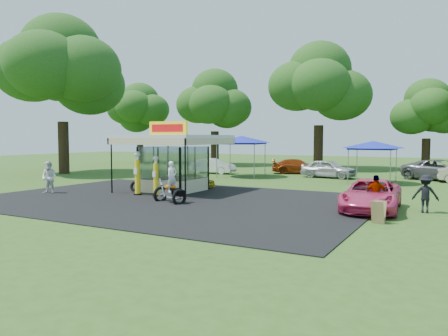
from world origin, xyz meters
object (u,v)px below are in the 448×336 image
(motorcycle, at_px, (171,186))
(spectator_east_b, at_px, (376,195))
(spectator_west, at_px, (49,178))
(bg_car_c, at_px, (328,169))
(gas_pump_left, at_px, (138,174))
(tent_east, at_px, (373,145))
(pink_sedan, at_px, (371,195))
(bg_car_a, at_px, (213,166))
(tent_west, at_px, (242,140))
(spectator_east_a, at_px, (425,194))
(a_frame_sign, at_px, (378,212))
(gas_station_kiosk, at_px, (174,162))
(bg_car_d, at_px, (442,170))
(bg_car_b, at_px, (297,166))
(gas_pump_right, at_px, (156,177))
(kiosk_car, at_px, (194,180))

(motorcycle, distance_m, spectator_east_b, 9.53)
(spectator_west, xyz_separation_m, bg_car_c, (11.34, 17.61, -0.20))
(spectator_west, relative_size, spectator_east_b, 1.13)
(gas_pump_left, height_order, tent_east, tent_east)
(gas_pump_left, distance_m, motorcycle, 3.69)
(motorcycle, xyz_separation_m, pink_sedan, (9.06, 2.40, -0.14))
(bg_car_a, bearing_deg, gas_pump_left, -168.57)
(gas_pump_left, xyz_separation_m, motorcycle, (3.36, -1.48, -0.35))
(tent_west, relative_size, tent_east, 1.13)
(gas_pump_left, relative_size, spectator_east_a, 1.50)
(motorcycle, height_order, tent_west, tent_west)
(a_frame_sign, relative_size, spectator_west, 0.45)
(tent_west, bearing_deg, tent_east, -1.10)
(gas_station_kiosk, height_order, bg_car_d, gas_station_kiosk)
(spectator_east_a, relative_size, bg_car_c, 0.38)
(bg_car_b, relative_size, tent_east, 1.06)
(gas_pump_right, relative_size, bg_car_d, 0.40)
(gas_station_kiosk, height_order, spectator_east_a, gas_station_kiosk)
(motorcycle, distance_m, tent_west, 15.33)
(bg_car_b, height_order, tent_east, tent_east)
(tent_east, bearing_deg, kiosk_car, -138.58)
(gas_pump_left, relative_size, bg_car_a, 0.60)
(a_frame_sign, bearing_deg, gas_station_kiosk, 173.65)
(motorcycle, distance_m, pink_sedan, 9.37)
(bg_car_b, bearing_deg, tent_west, 126.00)
(bg_car_c, bearing_deg, bg_car_b, 59.53)
(a_frame_sign, height_order, kiosk_car, kiosk_car)
(bg_car_a, bearing_deg, motorcycle, -159.32)
(bg_car_c, bearing_deg, kiosk_car, 158.84)
(spectator_east_b, relative_size, bg_car_a, 0.41)
(a_frame_sign, distance_m, bg_car_c, 18.82)
(gas_pump_left, relative_size, tent_west, 0.51)
(spectator_east_b, bearing_deg, a_frame_sign, 85.72)
(spectator_west, xyz_separation_m, bg_car_b, (7.80, 20.24, -0.28))
(tent_east, bearing_deg, bg_car_c, 145.97)
(gas_pump_right, distance_m, bg_car_b, 18.31)
(bg_car_c, xyz_separation_m, tent_west, (-6.59, -2.41, 2.31))
(gas_pump_right, bearing_deg, bg_car_b, 84.72)
(motorcycle, relative_size, bg_car_b, 0.47)
(spectator_east_b, xyz_separation_m, tent_east, (-2.46, 12.97, 1.88))
(gas_pump_left, distance_m, bg_car_d, 22.82)
(gas_station_kiosk, xyz_separation_m, bg_car_a, (-4.59, 12.49, -1.11))
(pink_sedan, bearing_deg, tent_east, 95.39)
(spectator_east_b, distance_m, tent_east, 13.34)
(bg_car_b, bearing_deg, spectator_east_a, -167.94)
(pink_sedan, relative_size, bg_car_c, 1.15)
(a_frame_sign, distance_m, tent_east, 15.40)
(kiosk_car, height_order, bg_car_d, bg_car_d)
(gas_pump_left, bearing_deg, motorcycle, -23.78)
(spectator_west, distance_m, spectator_east_b, 17.78)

